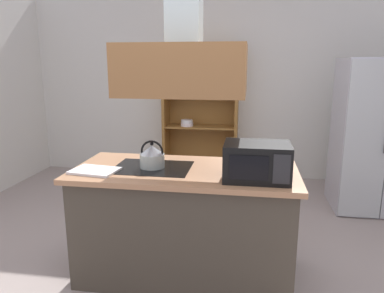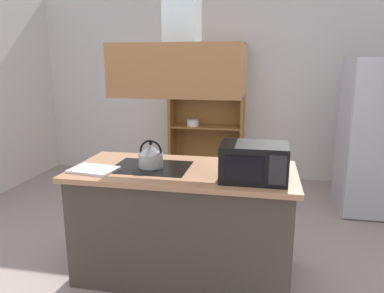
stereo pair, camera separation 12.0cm
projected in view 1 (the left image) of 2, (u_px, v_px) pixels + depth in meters
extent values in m
plane|color=gray|center=(198.00, 286.00, 2.83)|extent=(7.80, 7.80, 0.00)
cube|color=silver|center=(227.00, 87.00, 5.42)|extent=(6.00, 0.12, 2.70)
cube|color=#443C31|center=(185.00, 225.00, 2.92)|extent=(1.65, 0.75, 0.86)
cube|color=#B17D56|center=(185.00, 171.00, 2.82)|extent=(1.73, 0.83, 0.04)
cube|color=black|center=(152.00, 167.00, 2.86)|extent=(0.60, 0.45, 0.00)
cube|color=#926137|center=(184.00, 70.00, 2.65)|extent=(0.90, 0.70, 0.36)
cube|color=#B9B9C7|center=(377.00, 136.00, 4.21)|extent=(0.90, 0.72, 1.76)
cube|color=#B7BCBF|center=(366.00, 142.00, 3.88)|extent=(0.44, 0.03, 1.72)
cube|color=olive|center=(166.00, 113.00, 5.39)|extent=(0.04, 0.40, 1.97)
cube|color=olive|center=(237.00, 114.00, 5.22)|extent=(0.04, 0.40, 1.97)
cube|color=olive|center=(201.00, 45.00, 5.09)|extent=(1.08, 0.40, 0.03)
cube|color=olive|center=(200.00, 175.00, 5.52)|extent=(1.08, 0.40, 0.08)
cube|color=olive|center=(202.00, 112.00, 5.49)|extent=(1.08, 0.02, 1.97)
cube|color=olive|center=(201.00, 127.00, 5.35)|extent=(1.00, 0.36, 0.02)
cube|color=olive|center=(201.00, 93.00, 5.24)|extent=(1.00, 0.36, 0.02)
cylinder|color=white|center=(187.00, 124.00, 5.32)|extent=(0.18, 0.18, 0.05)
cylinder|color=white|center=(187.00, 121.00, 5.31)|extent=(0.17, 0.17, 0.05)
cylinder|color=silver|center=(209.00, 88.00, 5.16)|extent=(0.01, 0.01, 0.12)
cone|color=silver|center=(210.00, 81.00, 5.14)|extent=(0.07, 0.07, 0.08)
cylinder|color=silver|center=(222.00, 89.00, 5.14)|extent=(0.01, 0.01, 0.12)
cone|color=silver|center=(222.00, 81.00, 5.11)|extent=(0.07, 0.07, 0.08)
cylinder|color=#B1BEB6|center=(152.00, 161.00, 2.84)|extent=(0.19, 0.19, 0.11)
cone|color=#B1BCC9|center=(152.00, 150.00, 2.82)|extent=(0.18, 0.18, 0.07)
sphere|color=black|center=(152.00, 144.00, 2.81)|extent=(0.03, 0.03, 0.03)
torus|color=black|center=(152.00, 152.00, 2.83)|extent=(0.18, 0.02, 0.18)
cube|color=white|center=(95.00, 171.00, 2.74)|extent=(0.37, 0.28, 0.02)
cube|color=black|center=(257.00, 161.00, 2.55)|extent=(0.46, 0.34, 0.26)
cube|color=black|center=(249.00, 168.00, 2.39)|extent=(0.26, 0.01, 0.17)
cube|color=#262628|center=(282.00, 169.00, 2.36)|extent=(0.11, 0.01, 0.20)
cylinder|color=silver|center=(250.00, 164.00, 2.95)|extent=(0.06, 0.06, 0.01)
cylinder|color=silver|center=(251.00, 157.00, 2.94)|extent=(0.01, 0.01, 0.11)
cone|color=silver|center=(251.00, 145.00, 2.92)|extent=(0.08, 0.08, 0.09)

